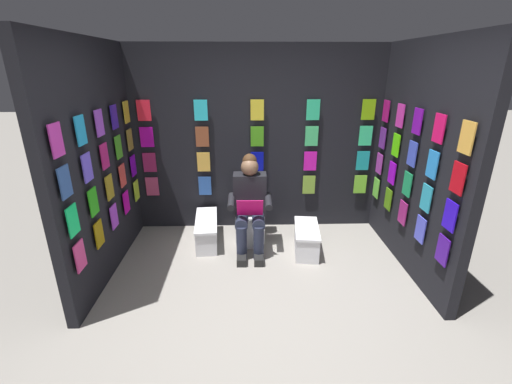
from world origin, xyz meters
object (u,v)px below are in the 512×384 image
at_px(toilet, 250,217).
at_px(person_reading, 250,204).
at_px(comic_longbox_far, 306,239).
at_px(comic_longbox_near, 207,230).

bearing_deg(toilet, person_reading, 90.11).
bearing_deg(person_reading, toilet, -89.89).
xyz_separation_m(person_reading, comic_longbox_far, (-0.69, 0.09, -0.44)).
bearing_deg(comic_longbox_near, comic_longbox_far, 163.04).
relative_size(toilet, comic_longbox_near, 0.95).
relative_size(toilet, person_reading, 0.65).
height_order(person_reading, comic_longbox_far, person_reading).
xyz_separation_m(person_reading, comic_longbox_near, (0.56, -0.18, -0.44)).
bearing_deg(person_reading, comic_longbox_near, -17.29).
xyz_separation_m(toilet, comic_longbox_near, (0.56, 0.04, -0.16)).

